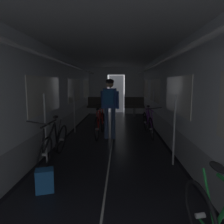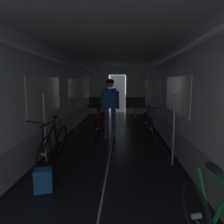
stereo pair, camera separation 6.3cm
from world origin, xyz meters
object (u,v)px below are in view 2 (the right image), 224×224
at_px(bench_seat_far_right, 135,105).
at_px(bicycle_red_in_aisle, 100,124).
at_px(person_cyclist_aisle, 110,102).
at_px(bicycle_black, 54,144).
at_px(backpack_on_floor, 43,180).
at_px(bench_seat_far_left, 98,105).
at_px(bicycle_purple, 149,124).

bearing_deg(bench_seat_far_right, bicycle_red_in_aisle, -108.71).
height_order(bench_seat_far_right, person_cyclist_aisle, person_cyclist_aisle).
xyz_separation_m(bicycle_black, backpack_on_floor, (0.23, -1.17, -0.21)).
distance_m(bicycle_red_in_aisle, backpack_on_floor, 3.31).
distance_m(bench_seat_far_left, backpack_on_floor, 7.09).
xyz_separation_m(bicycle_purple, person_cyclist_aisle, (-1.16, -0.35, 0.69)).
relative_size(bicycle_red_in_aisle, backpack_on_floor, 4.97).
relative_size(bicycle_purple, bicycle_red_in_aisle, 1.00).
relative_size(person_cyclist_aisle, backpack_on_floor, 5.09).
xyz_separation_m(bench_seat_far_left, bench_seat_far_right, (1.80, 0.00, 0.00)).
xyz_separation_m(bench_seat_far_left, backpack_on_floor, (0.00, -7.08, -0.40)).
xyz_separation_m(bench_seat_far_right, bicycle_purple, (0.18, -3.73, -0.19)).
distance_m(person_cyclist_aisle, backpack_on_floor, 3.24).
xyz_separation_m(bench_seat_far_right, bicycle_black, (-2.03, -5.91, -0.19)).
bearing_deg(backpack_on_floor, bench_seat_far_left, 90.02).
height_order(bicycle_purple, bicycle_red_in_aisle, bicycle_purple).
relative_size(bicycle_black, backpack_on_floor, 4.98).
height_order(bicycle_purple, person_cyclist_aisle, person_cyclist_aisle).
height_order(bicycle_black, person_cyclist_aisle, person_cyclist_aisle).
xyz_separation_m(bicycle_red_in_aisle, backpack_on_floor, (-0.51, -3.26, -0.21)).
relative_size(bicycle_purple, bicycle_black, 1.00).
bearing_deg(bicycle_purple, bench_seat_far_right, 92.80).
relative_size(bench_seat_far_left, bicycle_black, 0.58).
relative_size(bench_seat_far_right, backpack_on_floor, 2.89).
relative_size(bench_seat_far_left, person_cyclist_aisle, 0.57).
xyz_separation_m(bicycle_purple, bicycle_red_in_aisle, (-1.47, -0.09, 0.00)).
bearing_deg(backpack_on_floor, person_cyclist_aisle, 74.79).
bearing_deg(bicycle_purple, backpack_on_floor, -120.57).
distance_m(bench_seat_far_left, bicycle_black, 5.92).
bearing_deg(bench_seat_far_left, bicycle_black, -92.18).
bearing_deg(person_cyclist_aisle, backpack_on_floor, -105.21).
bearing_deg(person_cyclist_aisle, bench_seat_far_left, 101.33).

